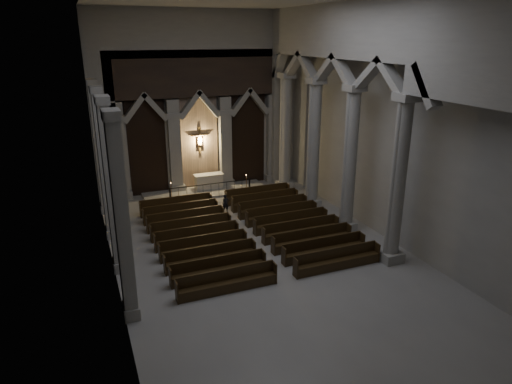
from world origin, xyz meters
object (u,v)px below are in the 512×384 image
altar (209,181)px  worshipper (226,204)px  candle_stand_right (246,189)px  candle_stand_left (172,196)px  pews (246,231)px  altar_rail (211,188)px

altar → worshipper: altar is taller
altar → candle_stand_right: (2.10, -1.92, -0.27)m
altar → candle_stand_right: candle_stand_right is taller
worshipper → candle_stand_right: bearing=50.4°
candle_stand_left → pews: size_ratio=0.12×
altar → worshipper: (-0.25, -4.52, -0.09)m
altar → worshipper: 4.53m
candle_stand_left → worshipper: bearing=-51.4°
altar → candle_stand_left: 3.16m
altar → worshipper: bearing=-93.2°
altar_rail → worshipper: size_ratio=4.81×
pews → altar: bearing=87.5°
altar → candle_stand_left: candle_stand_left is taller
altar → worshipper: size_ratio=1.76×
altar → pews: bearing=-92.5°
candle_stand_left → candle_stand_right: 5.06m
altar_rail → candle_stand_right: (2.46, -0.15, -0.33)m
candle_stand_right → pews: bearing=-111.1°
altar_rail → altar: bearing=78.5°
worshipper → altar: bearing=89.3°
altar → candle_stand_left: size_ratio=1.61×
candle_stand_right → altar_rail: bearing=176.5°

